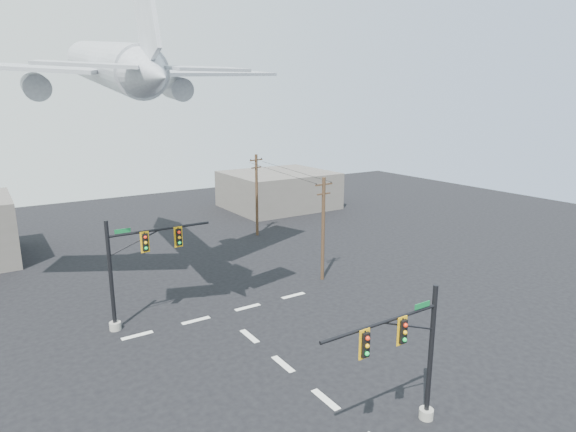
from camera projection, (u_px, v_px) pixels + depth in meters
ground at (326, 400)px, 24.16m from camera, size 120.00×120.00×0.00m
lane_markings at (271, 354)px, 28.51m from camera, size 14.00×21.20×0.01m
signal_mast_near at (411, 358)px, 21.14m from camera, size 6.67×0.74×6.69m
signal_mast_far at (134, 268)px, 31.41m from camera, size 7.21×0.81×7.39m
utility_pole_a at (323, 227)px, 39.54m from camera, size 1.74×0.29×8.68m
utility_pole_b at (257, 194)px, 52.97m from camera, size 1.80×0.60×9.06m
power_lines at (285, 171)px, 45.43m from camera, size 3.81×15.08×0.03m
airliner at (108, 66)px, 34.91m from camera, size 27.35×28.75×7.49m
building_right at (278, 190)px, 67.88m from camera, size 14.00×12.00×5.00m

